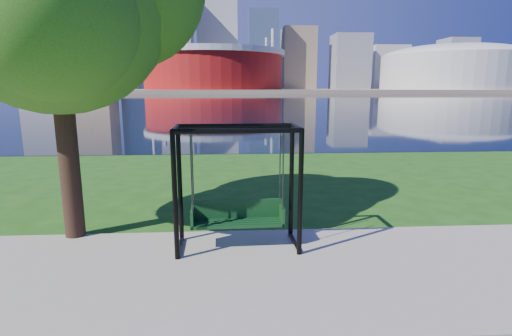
{
  "coord_description": "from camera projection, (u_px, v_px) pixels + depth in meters",
  "views": [
    {
      "loc": [
        -0.46,
        -6.87,
        3.13
      ],
      "look_at": [
        -0.02,
        0.0,
        1.74
      ],
      "focal_mm": 28.0,
      "sensor_mm": 36.0,
      "label": 1
    }
  ],
  "objects": [
    {
      "name": "ground",
      "position": [
        257.0,
        260.0,
        7.37
      ],
      "size": [
        900.0,
        900.0,
        0.0
      ],
      "primitive_type": "plane",
      "color": "#1E5114",
      "rests_on": "ground"
    },
    {
      "name": "path",
      "position": [
        259.0,
        272.0,
        6.88
      ],
      "size": [
        120.0,
        4.0,
        0.03
      ],
      "primitive_type": "cube",
      "color": "#9E937F",
      "rests_on": "ground"
    },
    {
      "name": "skyline",
      "position": [
        225.0,
        45.0,
        312.42
      ],
      "size": [
        392.0,
        66.0,
        96.5
      ],
      "color": "gray",
      "rests_on": "far_bank"
    },
    {
      "name": "far_bank",
      "position": [
        231.0,
        90.0,
        306.49
      ],
      "size": [
        900.0,
        228.0,
        2.0
      ],
      "primitive_type": "cube",
      "color": "#937F60",
      "rests_on": "ground"
    },
    {
      "name": "arena",
      "position": [
        453.0,
        66.0,
        242.54
      ],
      "size": [
        84.0,
        84.0,
        26.56
      ],
      "color": "beige",
      "rests_on": "far_bank"
    },
    {
      "name": "river",
      "position": [
        232.0,
        99.0,
        107.14
      ],
      "size": [
        900.0,
        180.0,
        0.02
      ],
      "primitive_type": "cube",
      "color": "black",
      "rests_on": "ground"
    },
    {
      "name": "stadium",
      "position": [
        214.0,
        68.0,
        233.8
      ],
      "size": [
        83.0,
        83.0,
        32.0
      ],
      "color": "maroon",
      "rests_on": "far_bank"
    },
    {
      "name": "swing",
      "position": [
        237.0,
        190.0,
        7.73
      ],
      "size": [
        2.4,
        1.1,
        2.43
      ],
      "rotation": [
        0.0,
        0.0,
        0.03
      ],
      "color": "black",
      "rests_on": "ground"
    }
  ]
}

